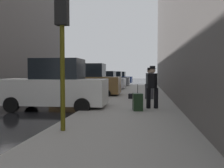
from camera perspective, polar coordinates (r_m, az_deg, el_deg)
The scene contains 13 objects.
ground_plane at distance 13.48m, azimuth -21.77°, elevation -4.59°, with size 120.00×120.00×0.00m, color black.
sidewalk at distance 11.75m, azimuth 4.71°, elevation -5.09°, with size 4.00×40.00×0.15m, color gray.
parked_white_van at distance 11.26m, azimuth -12.90°, elevation -0.59°, with size 4.62×2.11×2.25m.
parked_bronze_suv at distance 16.91m, azimuth -5.80°, elevation 0.51°, with size 4.61×2.08×2.25m.
parked_silver_sedan at distance 23.17m, azimuth -2.07°, elevation 0.63°, with size 4.26×2.17×1.79m.
parked_gray_coupe at distance 29.19m, azimuth -0.01°, elevation 1.04°, with size 4.21×2.07×1.79m.
parked_blue_sedan at distance 34.40m, azimuth 1.18°, elevation 1.28°, with size 4.25×2.15×1.79m.
fire_hydrant at distance 19.01m, azimuth 1.23°, elevation -0.86°, with size 0.42×0.22×0.70m.
traffic_light at distance 6.62m, azimuth -11.32°, elevation 12.22°, with size 0.32×0.32×3.60m.
pedestrian_with_fedora at distance 10.57m, azimuth 9.21°, elevation -0.19°, with size 0.53×0.47×1.78m.
pedestrian_with_beanie at distance 14.33m, azimuth 8.53°, elevation 0.54°, with size 0.53×0.50×1.78m.
rolling_suitcase at distance 9.97m, azimuth 5.87°, elevation -4.07°, with size 0.45×0.61×1.04m.
duffel_bag at distance 14.48m, azimuth 4.44°, elevation -2.78°, with size 0.32×0.44×0.28m.
Camera 1 is at (6.63, -11.62, 1.65)m, focal length 40.00 mm.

